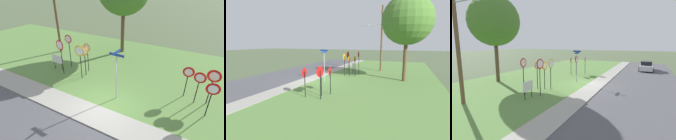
# 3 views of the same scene
# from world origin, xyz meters

# --- Properties ---
(ground_plane) EXTENTS (160.00, 160.00, 0.00)m
(ground_plane) POSITION_xyz_m (0.00, 0.00, 0.00)
(ground_plane) COLOR #4C5B3D
(road_asphalt) EXTENTS (44.00, 6.40, 0.01)m
(road_asphalt) POSITION_xyz_m (0.00, -4.80, 0.01)
(road_asphalt) COLOR #4C4C51
(road_asphalt) RESTS_ON ground_plane
(sidewalk_strip) EXTENTS (44.00, 1.60, 0.06)m
(sidewalk_strip) POSITION_xyz_m (0.00, -0.80, 0.03)
(sidewalk_strip) COLOR #99968C
(sidewalk_strip) RESTS_ON ground_plane
(grass_median) EXTENTS (44.00, 12.00, 0.04)m
(grass_median) POSITION_xyz_m (0.00, 6.00, 0.02)
(grass_median) COLOR #567F3D
(grass_median) RESTS_ON ground_plane
(stop_sign_near_left) EXTENTS (0.65, 0.11, 2.37)m
(stop_sign_near_left) POSITION_xyz_m (-3.41, 3.27, 1.74)
(stop_sign_near_left) COLOR black
(stop_sign_near_left) RESTS_ON grass_median
(stop_sign_near_right) EXTENTS (0.68, 0.10, 2.80)m
(stop_sign_near_right) POSITION_xyz_m (-5.20, 3.22, 2.06)
(stop_sign_near_right) COLOR black
(stop_sign_near_right) RESTS_ON grass_median
(stop_sign_far_left) EXTENTS (0.75, 0.12, 2.78)m
(stop_sign_far_left) POSITION_xyz_m (-4.87, 1.94, 2.07)
(stop_sign_far_left) COLOR black
(stop_sign_far_left) RESTS_ON grass_median
(stop_sign_far_center) EXTENTS (0.80, 0.11, 2.63)m
(stop_sign_far_center) POSITION_xyz_m (-3.16, 2.07, 1.97)
(stop_sign_far_center) COLOR black
(stop_sign_far_center) RESTS_ON grass_median
(stop_sign_far_right) EXTENTS (0.71, 0.09, 2.37)m
(stop_sign_far_right) POSITION_xyz_m (-3.22, 2.65, 1.76)
(stop_sign_far_right) COLOR black
(stop_sign_far_right) RESTS_ON grass_median
(yield_sign_near_left) EXTENTS (0.69, 0.11, 2.12)m
(yield_sign_near_left) POSITION_xyz_m (5.31, 2.16, 1.60)
(yield_sign_near_left) COLOR black
(yield_sign_near_left) RESTS_ON grass_median
(yield_sign_near_right) EXTENTS (0.67, 0.11, 2.09)m
(yield_sign_near_right) POSITION_xyz_m (3.95, 3.52, 1.58)
(yield_sign_near_right) COLOR black
(yield_sign_near_right) RESTS_ON grass_median
(yield_sign_far_left) EXTENTS (0.75, 0.16, 2.29)m
(yield_sign_far_left) POSITION_xyz_m (5.28, 3.38, 1.74)
(yield_sign_far_left) COLOR black
(yield_sign_far_left) RESTS_ON grass_median
(yield_sign_far_right) EXTENTS (0.67, 0.13, 2.10)m
(yield_sign_far_right) POSITION_xyz_m (4.62, 3.10, 1.59)
(yield_sign_far_right) COLOR black
(yield_sign_far_right) RESTS_ON grass_median
(street_name_post) EXTENTS (0.96, 0.82, 3.19)m
(street_name_post) POSITION_xyz_m (0.28, 1.20, 1.93)
(street_name_post) COLOR #9EA0A8
(street_name_post) RESTS_ON grass_median
(utility_pole) EXTENTS (2.10, 2.46, 8.73)m
(utility_pole) POSITION_xyz_m (-8.55, 5.29, 4.75)
(utility_pole) COLOR brown
(utility_pole) RESTS_ON grass_median
(notice_board) EXTENTS (1.10, 0.09, 1.25)m
(notice_board) POSITION_xyz_m (-5.80, 2.34, 0.87)
(notice_board) COLOR black
(notice_board) RESTS_ON grass_median
(oak_tree_left) EXTENTS (4.87, 4.87, 8.48)m
(oak_tree_left) POSITION_xyz_m (-3.02, 8.59, 6.07)
(oak_tree_left) COLOR brown
(oak_tree_left) RESTS_ON grass_median
(parked_sedan_distant) EXTENTS (4.25, 1.97, 1.39)m
(parked_sedan_distant) POSITION_xyz_m (11.97, -4.76, 0.64)
(parked_sedan_distant) COLOR silver
(parked_sedan_distant) RESTS_ON road_asphalt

